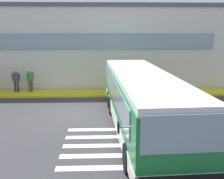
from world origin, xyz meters
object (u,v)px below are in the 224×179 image
passenger_at_curb_edge (30,79)px  safety_bollard_yellow (127,92)px  passenger_by_doorway (16,80)px  bus_main_foreground (142,102)px

passenger_at_curb_edge → safety_bollard_yellow: 7.23m
passenger_at_curb_edge → safety_bollard_yellow: passenger_at_curb_edge is taller
passenger_by_doorway → passenger_at_curb_edge: 1.01m
bus_main_foreground → safety_bollard_yellow: bus_main_foreground is taller
passenger_at_curb_edge → passenger_by_doorway: bearing=-176.0°
passenger_at_curb_edge → safety_bollard_yellow: (7.03, -1.57, -0.66)m
passenger_by_doorway → safety_bollard_yellow: size_ratio=1.86×
passenger_at_curb_edge → bus_main_foreground: bearing=-46.7°
passenger_by_doorway → bus_main_foreground: bearing=-42.6°
passenger_by_doorway → passenger_at_curb_edge: (1.00, 0.07, 0.03)m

